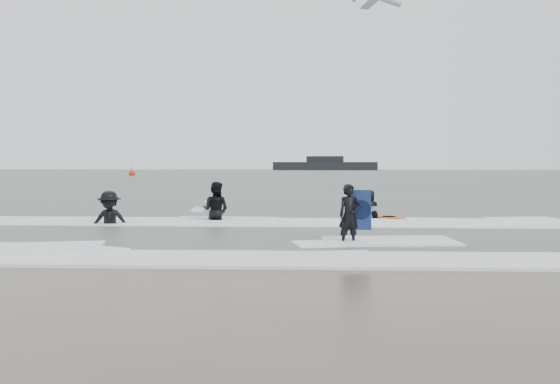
# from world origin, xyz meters

# --- Properties ---
(ground) EXTENTS (320.00, 320.00, 0.00)m
(ground) POSITION_xyz_m (0.00, 0.00, 0.00)
(ground) COLOR brown
(ground) RESTS_ON ground
(sea) EXTENTS (320.00, 320.00, 0.00)m
(sea) POSITION_xyz_m (0.00, 80.00, 0.06)
(sea) COLOR #47544C
(sea) RESTS_ON ground
(surfer_centre) EXTENTS (0.63, 0.51, 1.49)m
(surfer_centre) POSITION_xyz_m (1.85, 1.59, 0.00)
(surfer_centre) COLOR black
(surfer_centre) RESTS_ON ground
(surfer_wading) EXTENTS (1.08, 0.93, 1.91)m
(surfer_wading) POSITION_xyz_m (-2.21, 6.38, 0.00)
(surfer_wading) COLOR black
(surfer_wading) RESTS_ON ground
(surfer_breaker) EXTENTS (1.35, 0.90, 1.96)m
(surfer_breaker) POSITION_xyz_m (-5.35, 5.18, 0.00)
(surfer_breaker) COLOR black
(surfer_breaker) RESTS_ON ground
(surfer_right_near) EXTENTS (0.96, 0.64, 1.51)m
(surfer_right_near) POSITION_xyz_m (3.13, 7.24, 0.00)
(surfer_right_near) COLOR black
(surfer_right_near) RESTS_ON ground
(surfer_right_far) EXTENTS (1.01, 0.72, 1.94)m
(surfer_right_far) POSITION_xyz_m (3.58, 13.23, 0.00)
(surfer_right_far) COLOR black
(surfer_right_far) RESTS_ON ground
(surf_foam) EXTENTS (30.03, 9.06, 0.09)m
(surf_foam) POSITION_xyz_m (0.00, 3.70, 0.04)
(surf_foam) COLOR white
(surf_foam) RESTS_ON ground
(bodyboards) EXTENTS (7.23, 6.35, 1.25)m
(bodyboards) POSITION_xyz_m (1.04, 5.30, 0.50)
(bodyboards) COLOR #0F1C47
(bodyboards) RESTS_ON ground
(buoy) EXTENTS (1.00, 1.00, 1.65)m
(buoy) POSITION_xyz_m (-27.46, 73.83, 0.42)
(buoy) COLOR red
(buoy) RESTS_ON ground
(vessel_horizon) EXTENTS (29.65, 5.29, 4.02)m
(vessel_horizon) POSITION_xyz_m (5.03, 146.02, 1.50)
(vessel_horizon) COLOR black
(vessel_horizon) RESTS_ON ground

